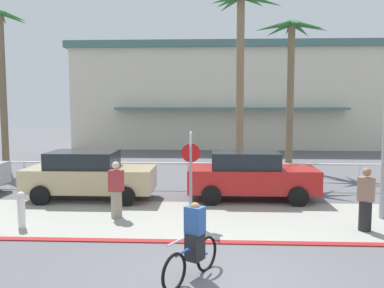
{
  "coord_description": "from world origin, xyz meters",
  "views": [
    {
      "loc": [
        -0.2,
        -7.35,
        3.32
      ],
      "look_at": [
        -0.84,
        6.0,
        2.01
      ],
      "focal_mm": 38.22,
      "sensor_mm": 36.0,
      "label": 1
    }
  ],
  "objects_px": {
    "pedestrian_0": "(116,192)",
    "palm_tree_1": "(1,52)",
    "car_tan_1": "(89,175)",
    "cyclist_blue_0": "(193,243)",
    "bollard_2": "(21,210)",
    "stop_sign_bike_lane": "(191,164)",
    "palm_tree_3": "(292,55)",
    "pedestrian_1": "(366,202)",
    "car_red_2": "(250,175)",
    "palm_tree_2": "(242,37)"
  },
  "relations": [
    {
      "from": "stop_sign_bike_lane",
      "to": "pedestrian_0",
      "type": "xyz_separation_m",
      "value": [
        -2.19,
        0.42,
        -0.91
      ]
    },
    {
      "from": "stop_sign_bike_lane",
      "to": "pedestrian_0",
      "type": "distance_m",
      "value": 2.41
    },
    {
      "from": "palm_tree_1",
      "to": "palm_tree_2",
      "type": "bearing_deg",
      "value": -8.22
    },
    {
      "from": "bollard_2",
      "to": "palm_tree_3",
      "type": "distance_m",
      "value": 14.98
    },
    {
      "from": "stop_sign_bike_lane",
      "to": "palm_tree_1",
      "type": "height_order",
      "value": "palm_tree_1"
    },
    {
      "from": "palm_tree_1",
      "to": "palm_tree_2",
      "type": "height_order",
      "value": "palm_tree_2"
    },
    {
      "from": "palm_tree_3",
      "to": "cyclist_blue_0",
      "type": "bearing_deg",
      "value": -107.72
    },
    {
      "from": "palm_tree_1",
      "to": "cyclist_blue_0",
      "type": "height_order",
      "value": "palm_tree_1"
    },
    {
      "from": "stop_sign_bike_lane",
      "to": "pedestrian_1",
      "type": "height_order",
      "value": "stop_sign_bike_lane"
    },
    {
      "from": "cyclist_blue_0",
      "to": "pedestrian_1",
      "type": "distance_m",
      "value": 5.35
    },
    {
      "from": "bollard_2",
      "to": "car_tan_1",
      "type": "bearing_deg",
      "value": 76.51
    },
    {
      "from": "stop_sign_bike_lane",
      "to": "car_red_2",
      "type": "height_order",
      "value": "stop_sign_bike_lane"
    },
    {
      "from": "car_red_2",
      "to": "cyclist_blue_0",
      "type": "distance_m",
      "value": 6.73
    },
    {
      "from": "palm_tree_1",
      "to": "palm_tree_3",
      "type": "xyz_separation_m",
      "value": [
        14.97,
        0.11,
        -0.22
      ]
    },
    {
      "from": "palm_tree_3",
      "to": "car_red_2",
      "type": "bearing_deg",
      "value": -110.6
    },
    {
      "from": "pedestrian_0",
      "to": "palm_tree_1",
      "type": "bearing_deg",
      "value": 130.89
    },
    {
      "from": "stop_sign_bike_lane",
      "to": "bollard_2",
      "type": "distance_m",
      "value": 4.7
    },
    {
      "from": "palm_tree_2",
      "to": "palm_tree_3",
      "type": "distance_m",
      "value": 3.31
    },
    {
      "from": "stop_sign_bike_lane",
      "to": "palm_tree_1",
      "type": "bearing_deg",
      "value": 136.44
    },
    {
      "from": "palm_tree_2",
      "to": "palm_tree_1",
      "type": "bearing_deg",
      "value": 171.78
    },
    {
      "from": "palm_tree_1",
      "to": "pedestrian_0",
      "type": "distance_m",
      "value": 13.56
    },
    {
      "from": "car_tan_1",
      "to": "pedestrian_1",
      "type": "height_order",
      "value": "car_tan_1"
    },
    {
      "from": "palm_tree_3",
      "to": "pedestrian_1",
      "type": "bearing_deg",
      "value": -89.97
    },
    {
      "from": "stop_sign_bike_lane",
      "to": "palm_tree_2",
      "type": "height_order",
      "value": "palm_tree_2"
    },
    {
      "from": "cyclist_blue_0",
      "to": "pedestrian_1",
      "type": "xyz_separation_m",
      "value": [
        4.35,
        3.1,
        0.09
      ]
    },
    {
      "from": "car_red_2",
      "to": "stop_sign_bike_lane",
      "type": "bearing_deg",
      "value": -123.51
    },
    {
      "from": "pedestrian_1",
      "to": "cyclist_blue_0",
      "type": "bearing_deg",
      "value": -144.51
    },
    {
      "from": "palm_tree_3",
      "to": "pedestrian_1",
      "type": "distance_m",
      "value": 11.63
    },
    {
      "from": "bollard_2",
      "to": "palm_tree_2",
      "type": "distance_m",
      "value": 12.38
    },
    {
      "from": "palm_tree_1",
      "to": "pedestrian_0",
      "type": "xyz_separation_m",
      "value": [
        8.19,
        -9.46,
        -5.23
      ]
    },
    {
      "from": "palm_tree_3",
      "to": "car_red_2",
      "type": "height_order",
      "value": "palm_tree_3"
    },
    {
      "from": "palm_tree_1",
      "to": "palm_tree_3",
      "type": "relative_size",
      "value": 1.09
    },
    {
      "from": "bollard_2",
      "to": "palm_tree_2",
      "type": "relative_size",
      "value": 0.12
    },
    {
      "from": "pedestrian_0",
      "to": "pedestrian_1",
      "type": "height_order",
      "value": "pedestrian_1"
    },
    {
      "from": "pedestrian_0",
      "to": "car_tan_1",
      "type": "bearing_deg",
      "value": 123.45
    },
    {
      "from": "stop_sign_bike_lane",
      "to": "palm_tree_3",
      "type": "height_order",
      "value": "palm_tree_3"
    },
    {
      "from": "cyclist_blue_0",
      "to": "bollard_2",
      "type": "bearing_deg",
      "value": 148.36
    },
    {
      "from": "pedestrian_1",
      "to": "palm_tree_3",
      "type": "bearing_deg",
      "value": 90.03
    },
    {
      "from": "bollard_2",
      "to": "car_red_2",
      "type": "relative_size",
      "value": 0.23
    },
    {
      "from": "palm_tree_1",
      "to": "pedestrian_0",
      "type": "height_order",
      "value": "palm_tree_1"
    },
    {
      "from": "palm_tree_3",
      "to": "bollard_2",
      "type": "bearing_deg",
      "value": -130.37
    },
    {
      "from": "palm_tree_1",
      "to": "pedestrian_1",
      "type": "xyz_separation_m",
      "value": [
        14.97,
        -10.39,
        -5.22
      ]
    },
    {
      "from": "car_tan_1",
      "to": "car_red_2",
      "type": "relative_size",
      "value": 1.0
    },
    {
      "from": "car_red_2",
      "to": "palm_tree_2",
      "type": "bearing_deg",
      "value": 89.87
    },
    {
      "from": "car_red_2",
      "to": "palm_tree_3",
      "type": "bearing_deg",
      "value": 69.4
    },
    {
      "from": "bollard_2",
      "to": "palm_tree_3",
      "type": "xyz_separation_m",
      "value": [
        9.08,
        10.68,
        5.26
      ]
    },
    {
      "from": "car_tan_1",
      "to": "pedestrian_0",
      "type": "bearing_deg",
      "value": -56.55
    },
    {
      "from": "bollard_2",
      "to": "car_red_2",
      "type": "height_order",
      "value": "car_red_2"
    },
    {
      "from": "stop_sign_bike_lane",
      "to": "pedestrian_0",
      "type": "height_order",
      "value": "stop_sign_bike_lane"
    },
    {
      "from": "stop_sign_bike_lane",
      "to": "palm_tree_3",
      "type": "relative_size",
      "value": 0.34
    }
  ]
}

